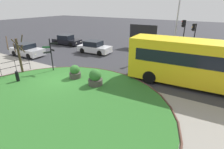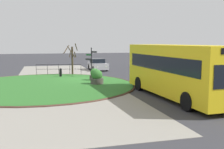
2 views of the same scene
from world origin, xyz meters
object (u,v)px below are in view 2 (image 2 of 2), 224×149
at_px(car_near_lane, 154,68).
at_px(car_far_lane, 147,64).
at_px(car_trailing, 98,65).
at_px(bollard_foreground, 61,73).
at_px(billboard_left, 222,58).
at_px(bus_yellow, 176,70).
at_px(planter_near_signpost, 97,78).
at_px(planter_kerbside, 95,75).
at_px(street_tree_bare, 72,58).
at_px(signpost_directional, 91,60).

height_order(car_near_lane, car_far_lane, car_near_lane).
distance_m(car_far_lane, car_trailing, 6.76).
xyz_separation_m(bollard_foreground, billboard_left, (4.07, 15.55, 1.47)).
distance_m(bollard_foreground, billboard_left, 16.14).
height_order(car_far_lane, car_trailing, car_trailing).
bearing_deg(bus_yellow, billboard_left, 127.30).
bearing_deg(planter_near_signpost, planter_kerbside, 173.87).
relative_size(bollard_foreground, bus_yellow, 0.09).
bearing_deg(billboard_left, car_near_lane, -129.21).
xyz_separation_m(car_trailing, street_tree_bare, (4.53, -3.69, 1.16)).
bearing_deg(planter_kerbside, signpost_directional, 175.75).
relative_size(car_near_lane, planter_kerbside, 3.56).
xyz_separation_m(signpost_directional, bus_yellow, (11.32, 3.31, 0.06)).
xyz_separation_m(bollard_foreground, car_trailing, (-6.00, 5.02, 0.18)).
bearing_deg(car_near_lane, street_tree_bare, -101.94).
height_order(signpost_directional, car_near_lane, signpost_directional).
bearing_deg(bollard_foreground, car_far_lane, 118.37).
bearing_deg(bollard_foreground, street_tree_bare, 137.94).
relative_size(signpost_directional, bus_yellow, 0.30).
height_order(bollard_foreground, billboard_left, billboard_left).
distance_m(car_trailing, street_tree_bare, 5.96).
distance_m(bus_yellow, car_trailing, 17.94).
height_order(car_far_lane, street_tree_bare, street_tree_bare).
bearing_deg(planter_near_signpost, street_tree_bare, -169.99).
xyz_separation_m(car_trailing, planter_near_signpost, (11.55, -2.45, -0.08)).
bearing_deg(bus_yellow, bollard_foreground, -154.74).
bearing_deg(car_trailing, bollard_foreground, -42.37).
distance_m(bus_yellow, car_near_lane, 12.54).
bearing_deg(planter_kerbside, car_trailing, 166.66).
bearing_deg(car_far_lane, bollard_foreground, -66.25).
distance_m(signpost_directional, planter_near_signpost, 5.16).
xyz_separation_m(bollard_foreground, car_near_lane, (-0.06, 10.09, 0.21)).
bearing_deg(car_trailing, car_far_lane, 90.52).
distance_m(car_near_lane, planter_kerbside, 8.05).
height_order(signpost_directional, planter_near_signpost, signpost_directional).
relative_size(car_trailing, planter_near_signpost, 3.23).
xyz_separation_m(car_near_lane, billboard_left, (4.13, 5.46, 1.26)).
distance_m(signpost_directional, bus_yellow, 11.80).
distance_m(bus_yellow, planter_kerbside, 9.28).
bearing_deg(bollard_foreground, planter_near_signpost, 24.85).
bearing_deg(car_near_lane, bus_yellow, -20.35).
bearing_deg(bollard_foreground, car_near_lane, 90.35).
bearing_deg(car_trailing, street_tree_bare, -41.64).
bearing_deg(street_tree_bare, planter_near_signpost, 10.01).
relative_size(car_near_lane, car_trailing, 1.00).
distance_m(car_near_lane, car_trailing, 7.81).
bearing_deg(signpost_directional, car_near_lane, 94.74).
height_order(bollard_foreground, car_near_lane, car_near_lane).
bearing_deg(bus_yellow, car_trailing, -178.65).
distance_m(car_trailing, planter_near_signpost, 11.81).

